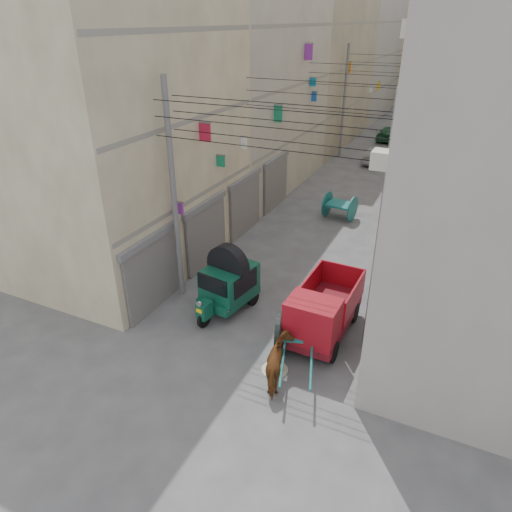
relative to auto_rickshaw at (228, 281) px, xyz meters
The scene contains 17 objects.
ground 6.14m from the auto_rickshaw, 76.18° to the right, with size 140.00×140.00×0.00m, color #444547.
building_row_left 29.50m from the auto_rickshaw, 103.05° to the left, with size 8.00×62.00×14.00m.
end_cap_building 60.40m from the auto_rickshaw, 88.63° to the left, with size 22.00×10.00×13.00m, color #9F967D.
shutters_left 5.16m from the auto_rickshaw, 118.73° to the left, with size 0.18×14.40×2.88m.
signboards 16.03m from the auto_rickshaw, 84.83° to the left, with size 8.22×40.52×5.67m.
ac_units 8.29m from the auto_rickshaw, 19.58° to the left, with size 0.70×6.55×3.35m.
utility_poles 11.59m from the auto_rickshaw, 82.64° to the left, with size 7.40×22.20×8.00m.
overhead_cables 10.33m from the auto_rickshaw, 80.43° to the left, with size 7.40×22.52×1.12m.
auto_rickshaw is the anchor object (origin of this frame).
tonga_cart 3.54m from the auto_rickshaw, 22.85° to the right, with size 2.08×3.36×1.42m.
mini_truck 3.66m from the auto_rickshaw, ahead, with size 1.71×3.66×2.04m.
second_cart 10.14m from the auto_rickshaw, 82.79° to the left, with size 1.67×1.52×1.34m.
feed_sack 3.86m from the auto_rickshaw, 39.74° to the right, with size 0.51×0.40×0.25m, color beige.
horse 4.31m from the auto_rickshaw, 41.73° to the right, with size 0.76×1.67×1.41m, color #5C3815.
distant_car_white 21.60m from the auto_rickshaw, 88.15° to the left, with size 1.49×3.70×1.26m, color #B5B5B5.
distant_car_grey 18.99m from the auto_rickshaw, 79.91° to the left, with size 1.35×3.88×1.28m, color slate.
distant_car_green 29.11m from the auto_rickshaw, 89.38° to the left, with size 1.63×4.01×1.16m, color #1C5230.
Camera 1 is at (5.48, -6.48, 9.54)m, focal length 32.00 mm.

